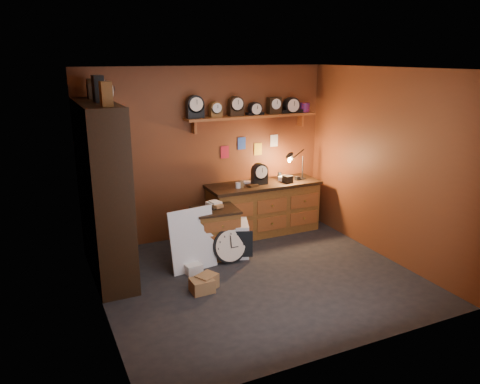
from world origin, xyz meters
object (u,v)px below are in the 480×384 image
object	(u,v)px
low_cabinet	(216,231)
shelving_unit	(101,184)
workbench	(263,205)
big_round_clock	(230,246)

from	to	relation	value
low_cabinet	shelving_unit	bearing A→B (deg)	-178.94
shelving_unit	workbench	distance (m)	2.79
shelving_unit	low_cabinet	bearing A→B (deg)	-3.03
shelving_unit	low_cabinet	xyz separation A→B (m)	(1.55, -0.08, -0.86)
low_cabinet	big_round_clock	world-z (taller)	low_cabinet
workbench	low_cabinet	world-z (taller)	workbench
shelving_unit	workbench	bearing A→B (deg)	10.65
workbench	big_round_clock	xyz separation A→B (m)	(-0.98, -0.85, -0.22)
low_cabinet	big_round_clock	xyz separation A→B (m)	(0.10, -0.28, -0.15)
shelving_unit	big_round_clock	bearing A→B (deg)	-12.27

